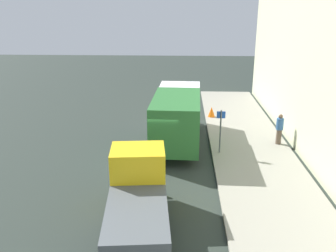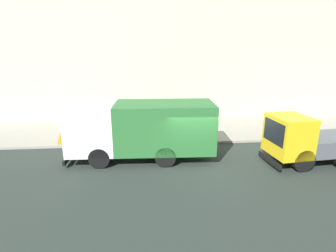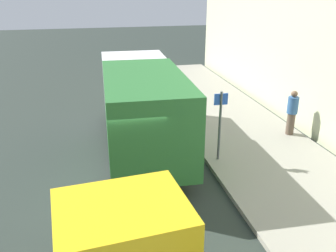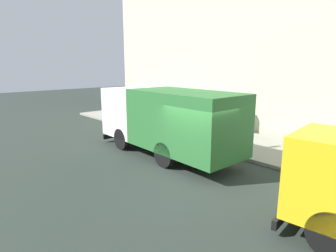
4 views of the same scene
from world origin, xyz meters
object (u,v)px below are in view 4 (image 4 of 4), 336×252
at_px(large_utility_truck, 166,118).
at_px(street_sign_post, 227,120).
at_px(pedestrian_walking, 242,117).
at_px(traffic_cone_orange, 141,122).

xyz_separation_m(large_utility_truck, street_sign_post, (2.24, -1.65, -0.17)).
bearing_deg(pedestrian_walking, traffic_cone_orange, -46.46).
xyz_separation_m(traffic_cone_orange, street_sign_post, (-0.01, -6.43, 1.02)).
xyz_separation_m(pedestrian_walking, street_sign_post, (-3.38, -1.39, 0.47)).
relative_size(large_utility_truck, pedestrian_walking, 4.36).
height_order(traffic_cone_orange, street_sign_post, street_sign_post).
height_order(pedestrian_walking, traffic_cone_orange, pedestrian_walking).
bearing_deg(pedestrian_walking, large_utility_truck, 7.20).
bearing_deg(street_sign_post, large_utility_truck, 143.69).
distance_m(large_utility_truck, traffic_cone_orange, 5.42).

